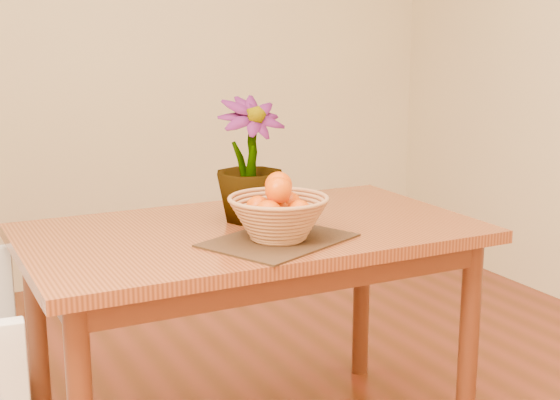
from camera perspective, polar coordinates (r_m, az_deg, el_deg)
name	(u,v)px	position (r m, az deg, el deg)	size (l,w,h in m)	color
wall_back	(93,29)	(4.21, -13.52, 12.06)	(4.00, 0.02, 2.70)	beige
table	(252,254)	(2.46, -2.09, -3.97)	(1.40, 0.80, 0.75)	brown
placemat	(278,240)	(2.27, -0.11, -2.97)	(0.41, 0.30, 0.01)	#3B2415
wicker_basket	(278,220)	(2.26, -0.11, -1.44)	(0.29, 0.29, 0.12)	#A86D46
orange_pile	(278,203)	(2.25, -0.11, -0.22)	(0.18, 0.18, 0.14)	#D44B03
potted_plant	(250,160)	(2.48, -2.24, 2.96)	(0.22, 0.22, 0.40)	#124012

